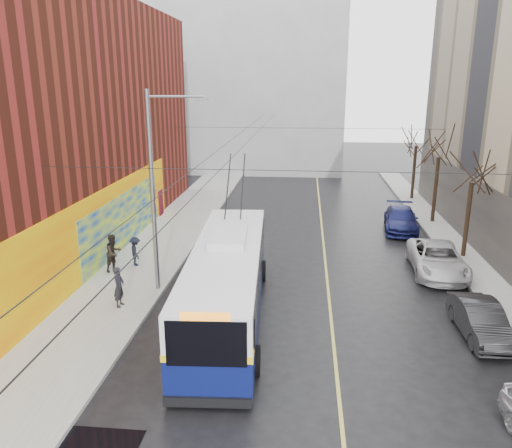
% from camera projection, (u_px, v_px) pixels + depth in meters
% --- Properties ---
extents(sidewalk_left, '(4.00, 60.00, 0.15)m').
position_uv_depth(sidewalk_left, '(137.00, 272.00, 25.01)').
color(sidewalk_left, gray).
rests_on(sidewalk_left, ground).
extents(sidewalk_right, '(2.00, 60.00, 0.15)m').
position_uv_depth(sidewalk_right, '(488.00, 285.00, 23.40)').
color(sidewalk_right, gray).
rests_on(sidewalk_right, ground).
extents(lane_line, '(0.12, 50.00, 0.01)m').
position_uv_depth(lane_line, '(326.00, 266.00, 26.04)').
color(lane_line, '#BFB74C').
rests_on(lane_line, ground).
extents(building_far, '(20.50, 12.10, 18.00)m').
position_uv_depth(building_far, '(249.00, 84.00, 53.91)').
color(building_far, gray).
rests_on(building_far, ground).
extents(streetlight_pole, '(2.65, 0.60, 9.00)m').
position_uv_depth(streetlight_pole, '(156.00, 188.00, 21.60)').
color(streetlight_pole, slate).
rests_on(streetlight_pole, ground).
extents(catenary_wires, '(18.00, 60.00, 0.22)m').
position_uv_depth(catenary_wires, '(250.00, 143.00, 25.44)').
color(catenary_wires, black).
extents(tree_near, '(3.20, 3.20, 6.40)m').
position_uv_depth(tree_near, '(474.00, 168.00, 25.88)').
color(tree_near, black).
rests_on(tree_near, ground).
extents(tree_mid, '(3.20, 3.20, 6.68)m').
position_uv_depth(tree_mid, '(440.00, 146.00, 32.50)').
color(tree_mid, black).
rests_on(tree_mid, ground).
extents(tree_far, '(3.20, 3.20, 6.57)m').
position_uv_depth(tree_far, '(417.00, 136.00, 39.22)').
color(tree_far, black).
rests_on(tree_far, ground).
extents(pigeons_flying, '(5.09, 3.92, 0.99)m').
position_uv_depth(pigeons_flying, '(239.00, 122.00, 20.07)').
color(pigeons_flying, slate).
extents(trolleybus, '(3.43, 12.48, 5.86)m').
position_uv_depth(trolleybus, '(227.00, 281.00, 19.93)').
color(trolleybus, '#091048').
rests_on(trolleybus, ground).
extents(parked_car_b, '(1.51, 4.06, 1.33)m').
position_uv_depth(parked_car_b, '(480.00, 320.00, 18.72)').
color(parked_car_b, '#242426').
rests_on(parked_car_b, ground).
extents(parked_car_c, '(2.71, 5.43, 1.48)m').
position_uv_depth(parked_car_c, '(437.00, 259.00, 24.95)').
color(parked_car_c, silver).
rests_on(parked_car_c, ground).
extents(parked_car_d, '(2.59, 5.19, 1.45)m').
position_uv_depth(parked_car_d, '(401.00, 219.00, 32.16)').
color(parked_car_d, navy).
rests_on(parked_car_d, ground).
extents(following_car, '(1.81, 4.05, 1.35)m').
position_uv_depth(following_car, '(234.00, 237.00, 28.59)').
color(following_car, '#A5A6AA').
rests_on(following_car, ground).
extents(pedestrian_a, '(0.44, 0.65, 1.75)m').
position_uv_depth(pedestrian_a, '(119.00, 287.00, 20.86)').
color(pedestrian_a, black).
rests_on(pedestrian_a, sidewalk_left).
extents(pedestrian_b, '(1.06, 1.15, 1.89)m').
position_uv_depth(pedestrian_b, '(114.00, 253.00, 24.77)').
color(pedestrian_b, black).
rests_on(pedestrian_b, sidewalk_left).
extents(pedestrian_c, '(0.98, 1.13, 1.52)m').
position_uv_depth(pedestrian_c, '(135.00, 251.00, 25.55)').
color(pedestrian_c, black).
rests_on(pedestrian_c, sidewalk_left).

